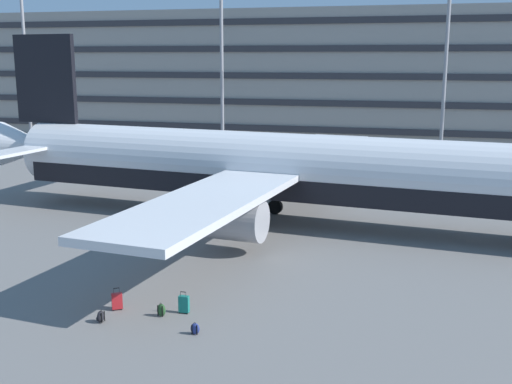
# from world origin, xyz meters

# --- Properties ---
(ground_plane) EXTENTS (600.00, 600.00, 0.00)m
(ground_plane) POSITION_xyz_m (0.00, 0.00, 0.00)
(ground_plane) COLOR slate
(terminal_structure) EXTENTS (124.33, 18.40, 15.05)m
(terminal_structure) POSITION_xyz_m (0.00, 46.66, 7.53)
(terminal_structure) COLOR gray
(terminal_structure) RESTS_ON ground_plane
(airliner) EXTENTS (41.80, 33.89, 11.07)m
(airliner) POSITION_xyz_m (2.81, 1.74, 3.17)
(airliner) COLOR silver
(airliner) RESTS_ON ground_plane
(light_mast_far_left) EXTENTS (1.80, 0.50, 24.60)m
(light_mast_far_left) POSITION_xyz_m (-33.95, 30.86, 14.03)
(light_mast_far_left) COLOR gray
(light_mast_far_left) RESTS_ON ground_plane
(light_mast_left) EXTENTS (1.80, 0.50, 19.78)m
(light_mast_left) POSITION_xyz_m (-10.34, 30.86, 11.55)
(light_mast_left) COLOR gray
(light_mast_left) RESTS_ON ground_plane
(light_mast_center_left) EXTENTS (1.80, 0.50, 24.20)m
(light_mast_center_left) POSITION_xyz_m (12.31, 30.86, 13.82)
(light_mast_center_left) COLOR gray
(light_mast_center_left) RESTS_ON ground_plane
(suitcase_orange) EXTENTS (0.40, 0.22, 0.89)m
(suitcase_orange) POSITION_xyz_m (2.24, -12.79, 0.37)
(suitcase_orange) COLOR #147266
(suitcase_orange) RESTS_ON ground_plane
(suitcase_black) EXTENTS (0.46, 0.40, 0.87)m
(suitcase_black) POSITION_xyz_m (-0.39, -13.15, 0.36)
(suitcase_black) COLOR #B21E23
(suitcase_black) RESTS_ON ground_plane
(backpack_purple) EXTENTS (0.28, 0.36, 0.51)m
(backpack_purple) POSITION_xyz_m (-0.42, -14.42, 0.22)
(backpack_purple) COLOR black
(backpack_purple) RESTS_ON ground_plane
(backpack_laid_flat) EXTENTS (0.37, 0.29, 0.55)m
(backpack_laid_flat) POSITION_xyz_m (1.53, -13.30, 0.24)
(backpack_laid_flat) COLOR #264C26
(backpack_laid_flat) RESTS_ON ground_plane
(backpack_silver) EXTENTS (0.34, 0.25, 0.47)m
(backpack_silver) POSITION_xyz_m (3.32, -14.47, 0.20)
(backpack_silver) COLOR navy
(backpack_silver) RESTS_ON ground_plane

